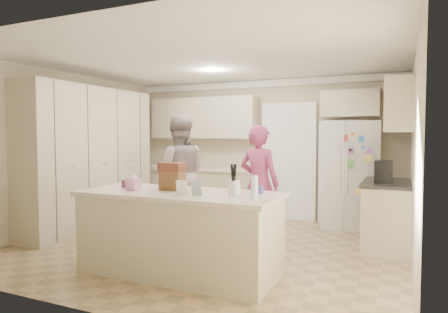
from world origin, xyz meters
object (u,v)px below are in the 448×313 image
at_px(tissue_box, 134,184).
at_px(teen_girl, 259,184).
at_px(refrigerator, 347,174).
at_px(coffee_maker, 383,172).
at_px(dollhouse_body, 172,181).
at_px(teen_boy, 178,174).
at_px(island_base, 179,234).
at_px(utensil_crock, 234,188).

relative_size(tissue_box, teen_girl, 0.08).
bearing_deg(tissue_box, teen_girl, 61.59).
xyz_separation_m(refrigerator, coffee_maker, (0.62, -1.26, 0.17)).
bearing_deg(dollhouse_body, teen_boy, 118.41).
bearing_deg(tissue_box, coffee_maker, 37.57).
height_order(coffee_maker, tissue_box, coffee_maker).
bearing_deg(teen_boy, teen_girl, 150.07).
bearing_deg(island_base, teen_girl, 76.76).
bearing_deg(dollhouse_body, coffee_maker, 39.29).
relative_size(tissue_box, dollhouse_body, 0.54).
xyz_separation_m(refrigerator, teen_girl, (-1.04, -1.54, -0.04)).
relative_size(island_base, tissue_box, 15.71).
height_order(tissue_box, dollhouse_body, dollhouse_body).
xyz_separation_m(coffee_maker, dollhouse_body, (-2.20, -1.80, -0.03)).
relative_size(refrigerator, dollhouse_body, 6.92).
distance_m(dollhouse_body, teen_girl, 1.62).
xyz_separation_m(island_base, teen_boy, (-0.96, 1.59, 0.50)).
height_order(coffee_maker, teen_boy, teen_boy).
distance_m(refrigerator, dollhouse_body, 3.44).
bearing_deg(utensil_crock, teen_girl, 99.69).
xyz_separation_m(dollhouse_body, teen_boy, (-0.81, 1.49, -0.09)).
distance_m(utensil_crock, tissue_box, 1.21).
relative_size(coffee_maker, tissue_box, 2.14).
bearing_deg(dollhouse_body, island_base, -33.69).
relative_size(coffee_maker, dollhouse_body, 1.15).
bearing_deg(utensil_crock, island_base, -175.60).
distance_m(refrigerator, coffee_maker, 1.41).
distance_m(tissue_box, teen_girl, 1.96).
distance_m(coffee_maker, island_base, 2.87).
bearing_deg(utensil_crock, dollhouse_body, 176.42).
bearing_deg(coffee_maker, refrigerator, 116.35).
distance_m(tissue_box, teen_boy, 1.74).
height_order(island_base, tissue_box, tissue_box).
relative_size(refrigerator, coffee_maker, 6.00).
bearing_deg(refrigerator, teen_boy, -163.21).
bearing_deg(coffee_maker, teen_boy, -174.13).
xyz_separation_m(island_base, dollhouse_body, (-0.15, 0.10, 0.60)).
xyz_separation_m(coffee_maker, teen_girl, (-1.67, -0.28, -0.21)).
xyz_separation_m(utensil_crock, teen_girl, (-0.27, 1.57, -0.14)).
relative_size(dollhouse_body, teen_girl, 0.15).
distance_m(utensil_crock, dollhouse_body, 0.80).
bearing_deg(utensil_crock, coffee_maker, 52.88).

